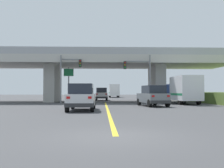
{
  "coord_description": "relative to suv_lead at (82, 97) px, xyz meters",
  "views": [
    {
      "loc": [
        -0.45,
        -8.71,
        1.46
      ],
      "look_at": [
        0.61,
        19.45,
        2.22
      ],
      "focal_mm": 43.2,
      "sensor_mm": 36.0,
      "label": 1
    }
  ],
  "objects": [
    {
      "name": "sedan_oncoming",
      "position": [
        1.5,
        22.59,
        -0.0
      ],
      "size": [
        1.89,
        4.71,
        2.02
      ],
      "color": "silver",
      "rests_on": "ground"
    },
    {
      "name": "traffic_signal_nearside",
      "position": [
        6.39,
        12.18,
        2.73
      ],
      "size": [
        3.35,
        0.36,
        5.95
      ],
      "color": "slate",
      "rests_on": "ground"
    },
    {
      "name": "overpass_bridge",
      "position": [
        2.0,
        17.44,
        4.0
      ],
      "size": [
        34.64,
        9.64,
        6.98
      ],
      "color": "#B7B5AD",
      "rests_on": "ground"
    },
    {
      "name": "suv_crossing",
      "position": [
        6.52,
        5.45,
        -0.0
      ],
      "size": [
        2.61,
        4.77,
        2.02
      ],
      "rotation": [
        0.0,
        0.0,
        0.15
      ],
      "color": "slate",
      "rests_on": "ground"
    },
    {
      "name": "lane_divider_stripe",
      "position": [
        2.0,
        1.29,
        -1.01
      ],
      "size": [
        0.2,
        26.43,
        0.01
      ],
      "primitive_type": "cube",
      "color": "yellow",
      "rests_on": "ground"
    },
    {
      "name": "semi_truck_distant",
      "position": [
        4.45,
        43.88,
        0.61
      ],
      "size": [
        2.33,
        7.49,
        3.08
      ],
      "color": "navy",
      "rests_on": "ground"
    },
    {
      "name": "highway_sign",
      "position": [
        -2.83,
        14.97,
        2.3
      ],
      "size": [
        1.3,
        0.17,
        4.62
      ],
      "color": "#56595E",
      "rests_on": "ground"
    },
    {
      "name": "traffic_signal_farside",
      "position": [
        -2.66,
        12.36,
        2.75
      ],
      "size": [
        2.6,
        0.36,
        5.9
      ],
      "color": "slate",
      "rests_on": "ground"
    },
    {
      "name": "ground",
      "position": [
        2.0,
        17.44,
        -1.02
      ],
      "size": [
        160.0,
        160.0,
        0.0
      ],
      "primitive_type": "plane",
      "color": "#424244"
    },
    {
      "name": "box_truck",
      "position": [
        11.0,
        10.12,
        0.64
      ],
      "size": [
        2.33,
        7.22,
        3.15
      ],
      "color": "navy",
      "rests_on": "ground"
    },
    {
      "name": "suv_lead",
      "position": [
        0.0,
        0.0,
        0.0
      ],
      "size": [
        2.01,
        4.85,
        2.02
      ],
      "color": "silver",
      "rests_on": "ground"
    }
  ]
}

